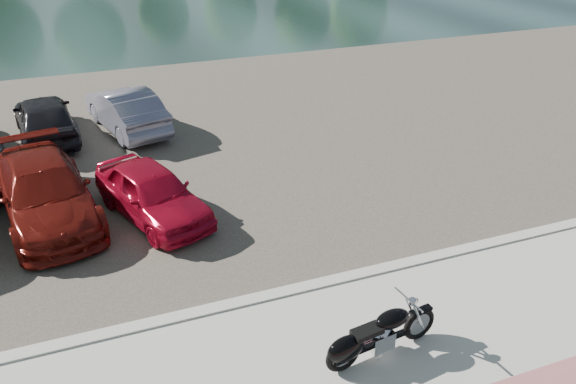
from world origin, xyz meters
name	(u,v)px	position (x,y,z in m)	size (l,w,h in m)	color
ground	(396,343)	(0.00, 0.00, 0.00)	(200.00, 200.00, 0.00)	#595447
promenade	(426,380)	(0.00, -1.00, 0.05)	(60.00, 6.00, 0.10)	beige
kerb	(349,278)	(0.00, 2.00, 0.07)	(60.00, 0.30, 0.14)	beige
parking_lot	(235,131)	(0.00, 11.00, 0.02)	(60.00, 18.00, 0.04)	#3F3933
motorcycle	(372,338)	(-0.67, -0.24, 0.56)	(2.32, 0.76, 1.05)	black
car_3	(45,192)	(-6.00, 6.99, 0.78)	(2.06, 5.07, 1.47)	maroon
car_4	(152,193)	(-3.50, 6.14, 0.72)	(1.60, 3.97, 1.35)	#AA0B25
car_8	(45,117)	(-6.05, 12.48, 0.79)	(1.77, 4.39, 1.50)	black
car_9	(126,110)	(-3.45, 12.34, 0.77)	(1.54, 4.42, 1.46)	slate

